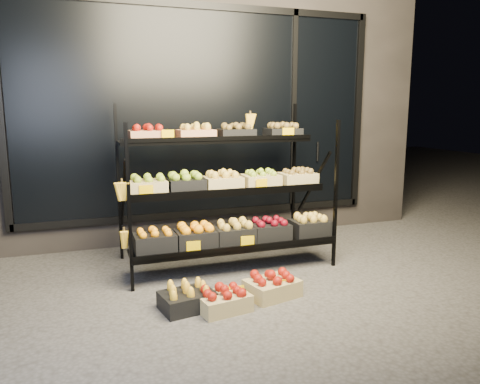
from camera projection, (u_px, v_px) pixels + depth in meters
name	position (u px, v px, depth m)	size (l,w,h in m)	color
ground	(247.00, 284.00, 4.36)	(24.00, 24.00, 0.00)	#514F4C
building	(182.00, 98.00, 6.44)	(6.00, 2.08, 3.50)	#2D2826
display_rack	(226.00, 190.00, 4.77)	(2.18, 1.02, 1.67)	black
tag_floor_a	(237.00, 297.00, 3.90)	(0.13, 0.01, 0.12)	#E5B300
tag_floor_b	(286.00, 290.00, 4.05)	(0.13, 0.01, 0.12)	#E5B300
floor_crate_left	(223.00, 299.00, 3.77)	(0.45, 0.36, 0.20)	tan
floor_crate_midleft	(187.00, 298.00, 3.80)	(0.47, 0.38, 0.21)	black
floor_crate_midright	(272.00, 285.00, 4.05)	(0.50, 0.41, 0.21)	tan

